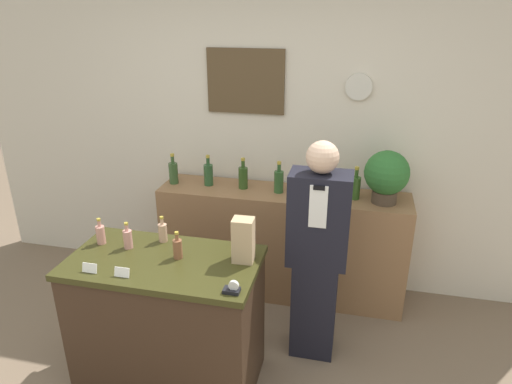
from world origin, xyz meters
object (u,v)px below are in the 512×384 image
(potted_plant, at_px, (387,175))
(tape_dispenser, at_px, (232,289))
(shopkeeper, at_px, (317,255))
(paper_bag, at_px, (243,240))

(potted_plant, height_order, tape_dispenser, potted_plant)
(shopkeeper, distance_m, paper_bag, 0.62)
(shopkeeper, bearing_deg, potted_plant, 56.17)
(paper_bag, bearing_deg, potted_plant, 50.86)
(shopkeeper, height_order, tape_dispenser, shopkeeper)
(potted_plant, bearing_deg, shopkeeper, -123.83)
(shopkeeper, relative_size, tape_dispenser, 17.52)
(potted_plant, bearing_deg, tape_dispenser, -120.87)
(shopkeeper, distance_m, tape_dispenser, 0.83)
(potted_plant, distance_m, tape_dispenser, 1.61)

